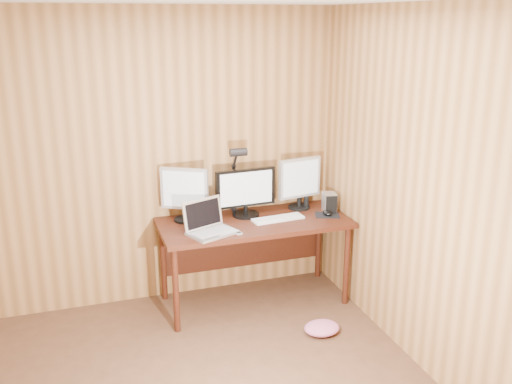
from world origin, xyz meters
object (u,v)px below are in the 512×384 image
keyboard (278,218)px  mouse (327,213)px  phone (238,233)px  speaker (306,203)px  monitor_right (300,182)px  hard_drive (329,203)px  desk (252,231)px  monitor_center (246,192)px  laptop (208,225)px  monitor_left (184,193)px  desk_lamp (236,170)px

keyboard → mouse: 0.45m
phone → speaker: size_ratio=0.91×
monitor_right → keyboard: size_ratio=1.01×
monitor_right → mouse: (0.16, -0.26, -0.23)m
hard_drive → speaker: 0.22m
phone → speaker: bearing=20.1°
hard_drive → desk: bearing=-173.1°
monitor_center → mouse: (0.68, -0.21, -0.19)m
desk → laptop: bearing=-153.9°
laptop → keyboard: (0.63, 0.10, -0.05)m
mouse → laptop: bearing=-170.4°
monitor_center → keyboard: monitor_center is taller
monitor_left → laptop: monitor_left is taller
desk → monitor_center: (-0.03, 0.08, 0.34)m
monitor_left → laptop: bearing=-40.1°
desk_lamp → hard_drive: bearing=-33.1°
hard_drive → phone: hard_drive is taller
phone → keyboard: bearing=18.2°
desk → keyboard: bearing=-28.3°
mouse → speaker: 0.25m
monitor_left → phone: bearing=-21.6°
keyboard → phone: bearing=-159.8°
monitor_left → hard_drive: bearing=22.2°
desk_lamp → laptop: bearing=-151.4°
keyboard → mouse: mouse is taller
monitor_center → monitor_right: 0.52m
monitor_left → hard_drive: (1.26, -0.17, -0.16)m
monitor_right → speaker: size_ratio=4.26×
phone → desk_lamp: size_ratio=0.15×
monitor_center → hard_drive: (0.73, -0.13, -0.13)m
monitor_right → desk_lamp: desk_lamp is taller
monitor_left → mouse: size_ratio=4.06×
monitor_left → monitor_right: 1.04m
monitor_center → desk_lamp: size_ratio=0.84×
monitor_right → phone: 0.86m
monitor_center → monitor_left: (-0.52, 0.04, 0.03)m
hard_drive → monitor_center: bearing=-178.8°
monitor_center → mouse: 0.74m
hard_drive → speaker: hard_drive is taller
laptop → mouse: 1.08m
keyboard → desk_lamp: desk_lamp is taller
keyboard → phone: keyboard is taller
phone → desk_lamp: 0.62m
hard_drive → speaker: size_ratio=1.57×
desk → hard_drive: (0.71, -0.05, 0.21)m
desk_lamp → mouse: bearing=-40.0°
monitor_center → speaker: bearing=-2.7°
monitor_center → keyboard: bearing=-42.4°
laptop → desk_lamp: (0.34, 0.37, 0.33)m
laptop → mouse: size_ratio=3.91×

